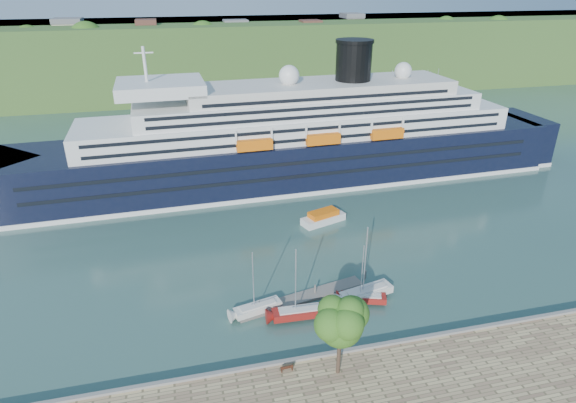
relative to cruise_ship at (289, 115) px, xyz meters
The scene contains 12 objects.
ground 53.29m from the cruise_ship, 98.42° to the right, with size 400.00×400.00×0.00m, color #2C4E45.
far_hillside 94.38m from the cruise_ship, 94.58° to the left, with size 400.00×50.00×24.00m, color #345E25.
quay_coping 53.20m from the cruise_ship, 98.39° to the right, with size 220.00×0.50×0.30m, color slate.
cruise_ship is the anchor object (origin of this frame).
park_bench 55.25m from the cruise_ship, 104.00° to the right, with size 1.34×0.55×0.86m, color #4A2315, non-canonical shape.
promenade_tree 54.86m from the cruise_ship, 98.43° to the right, with size 5.95×5.95×9.86m, color #275516, non-canonical shape.
floating_pontoon 42.58m from the cruise_ship, 101.41° to the right, with size 17.71×2.17×0.39m, color gray, non-canonical shape.
sailboat_white_near 44.50m from the cruise_ship, 108.83° to the right, with size 6.58×1.83×8.50m, color silver, non-canonical shape.
sailboat_red 43.36m from the cruise_ship, 90.74° to the right, with size 6.25×1.74×8.07m, color maroon, non-canonical shape.
sailboat_white_far 42.41m from the cruise_ship, 89.88° to the right, with size 7.88×2.19×10.18m, color silver, non-canonical shape.
tender_launch 23.34m from the cruise_ship, 86.48° to the right, with size 7.79×2.66×2.15m, color orange, non-canonical shape.
sailboat_extra 45.26m from the cruise_ship, 102.09° to the right, with size 7.30×2.03×9.43m, color maroon, non-canonical shape.
Camera 1 is at (-14.21, -37.92, 37.75)m, focal length 30.00 mm.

